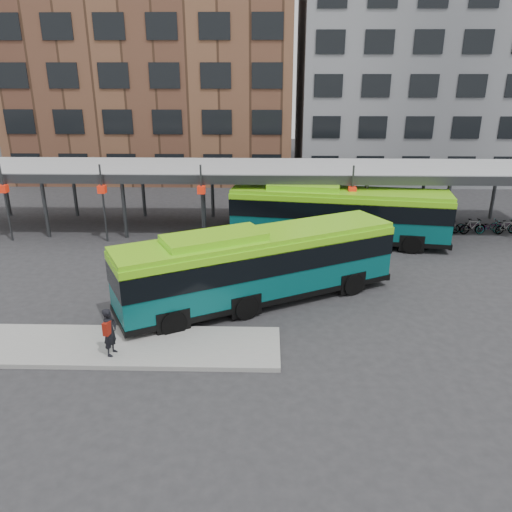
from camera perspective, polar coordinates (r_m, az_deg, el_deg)
The scene contains 9 objects.
ground at distance 21.97m, azimuth -1.36°, elevation -6.63°, with size 120.00×120.00×0.00m, color #28282B.
boarding_island at distance 20.35m, azimuth -17.68°, elevation -9.77°, with size 14.00×3.00×0.18m, color gray.
canopy at distance 32.99m, azimuth -0.44°, elevation 9.80°, with size 40.00×6.53×4.80m.
building_brick at distance 52.71m, azimuth -11.40°, elevation 21.15°, with size 26.00×14.00×22.00m, color brown.
building_grey at distance 53.68m, azimuth 18.76°, elevation 19.43°, with size 24.00×14.00×20.00m, color slate.
bus_front at distance 22.37m, azimuth 0.27°, elevation -0.91°, with size 12.70×8.46×3.56m.
bus_rear at distance 30.87m, azimuth 9.28°, elevation 4.90°, with size 13.29×4.72×3.59m.
pedestrian at distance 19.03m, azimuth -16.36°, elevation -8.29°, with size 0.56×0.74×1.84m.
bike_rack at distance 35.33m, azimuth 22.73°, elevation 3.16°, with size 7.25×1.50×1.05m.
Camera 1 is at (1.01, -19.54, 9.99)m, focal length 35.00 mm.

